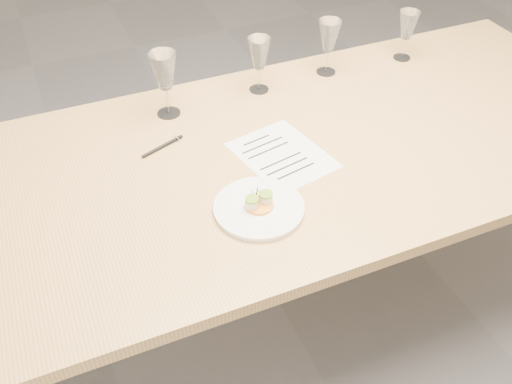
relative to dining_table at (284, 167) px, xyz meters
name	(u,v)px	position (x,y,z in m)	size (l,w,h in m)	color
ground	(278,302)	(0.00, 0.00, -0.68)	(7.00, 7.00, 0.00)	slate
dining_table	(284,167)	(0.00, 0.00, 0.00)	(2.40, 1.00, 0.75)	tan
dinner_plate	(259,207)	(-0.18, -0.22, 0.08)	(0.25, 0.25, 0.07)	white
recipe_sheet	(282,155)	(-0.02, -0.02, 0.07)	(0.29, 0.34, 0.00)	white
ballpoint_pen	(163,146)	(-0.34, 0.16, 0.07)	(0.15, 0.07, 0.01)	black
wine_glass_1	(164,72)	(-0.27, 0.33, 0.22)	(0.09, 0.09, 0.22)	white
wine_glass_2	(259,55)	(0.07, 0.35, 0.20)	(0.08, 0.08, 0.20)	white
wine_glass_3	(329,37)	(0.34, 0.37, 0.21)	(0.08, 0.08, 0.20)	white
wine_glass_4	(408,26)	(0.66, 0.35, 0.20)	(0.07, 0.07, 0.19)	white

